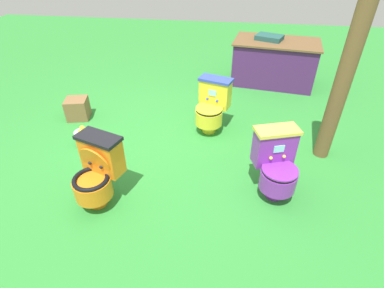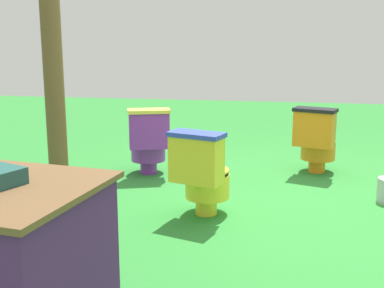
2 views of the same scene
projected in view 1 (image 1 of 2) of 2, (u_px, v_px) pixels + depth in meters
name	position (u px, v px, depth m)	size (l,w,h in m)	color
ground	(152.00, 149.00, 3.82)	(14.00, 14.00, 0.00)	#2D8433
toilet_orange	(97.00, 172.00, 2.90)	(0.54, 0.59, 0.73)	orange
toilet_purple	(276.00, 164.00, 3.00)	(0.54, 0.59, 0.73)	purple
toilet_yellow	(212.00, 106.00, 4.02)	(0.53, 0.59, 0.73)	yellow
vendor_table	(274.00, 62.00, 5.33)	(1.57, 1.06, 0.85)	#4C2360
wooden_post	(342.00, 85.00, 3.20)	(0.18, 0.18, 1.89)	brown
small_crate	(78.00, 109.00, 4.40)	(0.31, 0.30, 0.31)	brown
lemon_bucket	(84.00, 138.00, 3.83)	(0.22, 0.22, 0.28)	#B7B7BF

